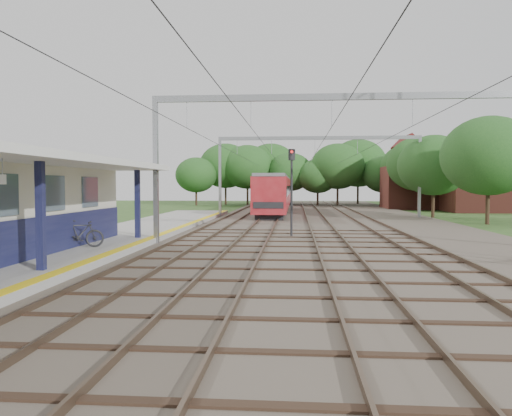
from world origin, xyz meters
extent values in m
plane|color=#2D4C1E|center=(0.00, 0.00, 0.00)|extent=(160.00, 160.00, 0.00)
cube|color=#473D33|center=(4.00, 30.00, 0.05)|extent=(18.00, 90.00, 0.10)
cube|color=gray|center=(-7.50, 14.00, 0.17)|extent=(5.00, 52.00, 0.35)
cube|color=yellow|center=(-5.25, 14.00, 0.35)|extent=(0.45, 52.00, 0.01)
cube|color=#13153B|center=(-7.28, 7.00, 1.05)|extent=(0.06, 18.00, 1.40)
cube|color=slate|center=(-7.27, 7.00, 2.55)|extent=(0.05, 16.00, 1.30)
cube|color=#13153B|center=(-5.90, 6.00, 1.95)|extent=(0.22, 0.22, 3.20)
cube|color=#13153B|center=(-5.90, 15.00, 1.95)|extent=(0.22, 0.22, 3.20)
cube|color=brown|center=(-4.22, 30.00, 0.17)|extent=(0.07, 88.00, 0.15)
cube|color=brown|center=(-2.78, 30.00, 0.17)|extent=(0.07, 88.00, 0.15)
cube|color=brown|center=(-1.22, 30.00, 0.17)|extent=(0.07, 88.00, 0.15)
cube|color=brown|center=(0.22, 30.00, 0.17)|extent=(0.07, 88.00, 0.15)
cube|color=brown|center=(2.48, 30.00, 0.17)|extent=(0.07, 88.00, 0.15)
cube|color=brown|center=(3.92, 30.00, 0.17)|extent=(0.07, 88.00, 0.15)
cube|color=brown|center=(6.08, 30.00, 0.17)|extent=(0.07, 88.00, 0.15)
cube|color=brown|center=(7.52, 30.00, 0.17)|extent=(0.07, 88.00, 0.15)
cube|color=gray|center=(-5.00, 15.00, 3.50)|extent=(0.22, 0.22, 7.00)
cube|color=gray|center=(3.50, 15.00, 6.85)|extent=(17.00, 0.20, 0.30)
cube|color=gray|center=(-5.00, 35.00, 3.50)|extent=(0.22, 0.22, 7.00)
cube|color=gray|center=(12.00, 35.00, 3.50)|extent=(0.22, 0.22, 7.00)
cube|color=gray|center=(3.50, 35.00, 6.85)|extent=(17.00, 0.20, 0.30)
cylinder|color=black|center=(-3.50, 30.00, 5.50)|extent=(0.02, 88.00, 0.02)
cylinder|color=black|center=(-0.50, 30.00, 5.50)|extent=(0.02, 88.00, 0.02)
cylinder|color=black|center=(3.20, 30.00, 5.50)|extent=(0.02, 88.00, 0.02)
cylinder|color=black|center=(6.80, 30.00, 5.50)|extent=(0.02, 88.00, 0.02)
cylinder|color=#382619|center=(-10.00, 61.00, 1.44)|extent=(0.28, 0.28, 2.88)
ellipsoid|color=#1A481A|center=(-10.00, 61.00, 4.96)|extent=(6.72, 6.72, 5.76)
cylinder|color=#382619|center=(-4.00, 63.00, 1.26)|extent=(0.28, 0.28, 2.52)
ellipsoid|color=#1A481A|center=(-4.00, 63.00, 4.34)|extent=(5.88, 5.88, 5.04)
cylinder|color=#382619|center=(2.00, 60.00, 1.62)|extent=(0.28, 0.28, 3.24)
ellipsoid|color=#1A481A|center=(2.00, 60.00, 5.58)|extent=(7.56, 7.56, 6.48)
cylinder|color=#382619|center=(8.00, 62.00, 1.35)|extent=(0.28, 0.28, 2.70)
ellipsoid|color=#1A481A|center=(8.00, 62.00, 4.65)|extent=(6.30, 6.30, 5.40)
cylinder|color=#382619|center=(14.50, 38.00, 1.26)|extent=(0.28, 0.28, 2.52)
ellipsoid|color=#1A481A|center=(14.50, 38.00, 4.34)|extent=(5.88, 5.88, 5.04)
cylinder|color=#382619|center=(15.00, 54.00, 1.44)|extent=(0.28, 0.28, 2.88)
ellipsoid|color=#1A481A|center=(15.00, 54.00, 4.96)|extent=(6.72, 6.72, 5.76)
cube|color=brown|center=(21.00, 46.00, 2.25)|extent=(7.00, 6.00, 4.50)
cube|color=maroon|center=(21.00, 46.00, 5.40)|extent=(4.99, 6.12, 4.99)
cube|color=brown|center=(16.00, 52.00, 2.50)|extent=(8.00, 6.00, 5.00)
cube|color=maroon|center=(16.00, 52.00, 5.90)|extent=(5.52, 6.12, 5.52)
imported|color=black|center=(-7.02, 11.16, 0.90)|extent=(1.91, 1.04, 1.10)
cube|color=black|center=(-0.50, 38.24, 0.32)|extent=(2.19, 15.62, 0.44)
cube|color=maroon|center=(-0.50, 38.24, 2.02)|extent=(2.74, 16.98, 2.95)
cube|color=black|center=(-0.50, 38.24, 2.32)|extent=(2.78, 15.62, 0.85)
cube|color=slate|center=(-0.50, 38.24, 3.62)|extent=(2.52, 16.98, 0.28)
cube|color=black|center=(-0.50, 55.82, 0.32)|extent=(2.19, 15.62, 0.44)
cube|color=maroon|center=(-0.50, 55.82, 2.02)|extent=(2.74, 16.98, 2.95)
cube|color=black|center=(-0.50, 55.82, 2.32)|extent=(2.78, 15.62, 0.85)
cube|color=slate|center=(-0.50, 55.82, 3.62)|extent=(2.52, 16.98, 0.28)
cylinder|color=black|center=(1.35, 18.75, 2.18)|extent=(0.15, 0.15, 4.36)
cube|color=black|center=(1.35, 18.75, 4.46)|extent=(0.37, 0.27, 0.60)
sphere|color=red|center=(1.35, 18.65, 4.61)|extent=(0.15, 0.15, 0.15)
camera|label=1|loc=(1.56, -8.05, 2.86)|focal=35.00mm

